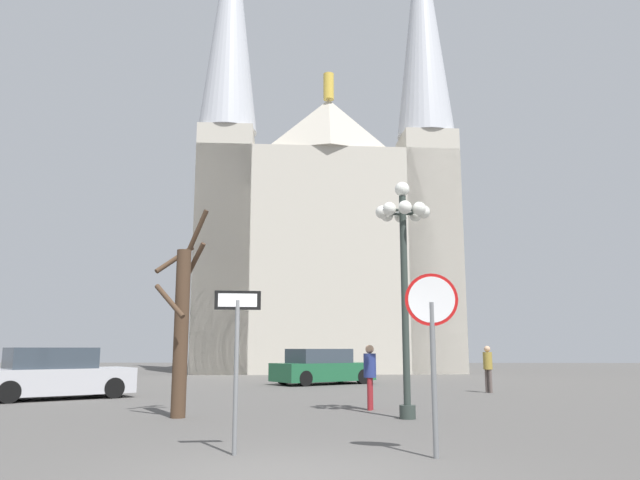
# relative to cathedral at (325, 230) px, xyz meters

# --- Properties ---
(ground_plane) EXTENTS (120.00, 120.00, 0.00)m
(ground_plane) POSITION_rel_cathedral_xyz_m (0.30, -33.79, -9.65)
(ground_plane) COLOR #514F4C
(cathedral) EXTENTS (17.80, 12.66, 33.19)m
(cathedral) POSITION_rel_cathedral_xyz_m (0.00, 0.00, 0.00)
(cathedral) COLOR #BCB5A5
(cathedral) RESTS_ON ground
(stop_sign) EXTENTS (0.78, 0.12, 2.65)m
(stop_sign) POSITION_rel_cathedral_xyz_m (2.34, -32.37, -7.79)
(stop_sign) COLOR slate
(stop_sign) RESTS_ON ground
(one_way_arrow_sign) EXTENTS (0.70, 0.14, 2.41)m
(one_way_arrow_sign) POSITION_rel_cathedral_xyz_m (-0.58, -32.21, -8.07)
(one_way_arrow_sign) COLOR slate
(one_way_arrow_sign) RESTS_ON ground
(street_lamp) EXTENTS (1.28, 1.28, 5.43)m
(street_lamp) POSITION_rel_cathedral_xyz_m (2.48, -27.44, -5.88)
(street_lamp) COLOR #2D3833
(street_lamp) RESTS_ON ground
(bare_tree) EXTENTS (1.27, 1.35, 4.85)m
(bare_tree) POSITION_rel_cathedral_xyz_m (-2.69, -27.36, -7.52)
(bare_tree) COLOR #473323
(bare_tree) RESTS_ON ground
(parked_car_near_green) EXTENTS (4.70, 4.16, 1.52)m
(parked_car_near_green) POSITION_rel_cathedral_xyz_m (0.21, -14.22, -8.94)
(parked_car_near_green) COLOR #1E5B38
(parked_car_near_green) RESTS_ON ground
(parked_car_far_silver) EXTENTS (4.62, 4.24, 1.57)m
(parked_car_far_silver) POSITION_rel_cathedral_xyz_m (-7.88, -22.35, -8.92)
(parked_car_far_silver) COLOR #B7B7BC
(parked_car_far_silver) RESTS_ON ground
(pedestrian_walking) EXTENTS (0.32, 0.32, 1.63)m
(pedestrian_walking) POSITION_rel_cathedral_xyz_m (6.25, -19.19, -8.67)
(pedestrian_walking) COLOR #594C47
(pedestrian_walking) RESTS_ON ground
(pedestrian_standing) EXTENTS (0.32, 0.32, 1.63)m
(pedestrian_standing) POSITION_rel_cathedral_xyz_m (1.75, -25.48, -8.67)
(pedestrian_standing) COLOR maroon
(pedestrian_standing) RESTS_ON ground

